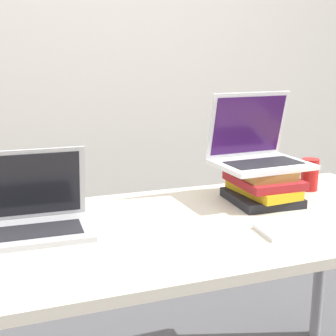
# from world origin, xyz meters

# --- Properties ---
(wall_back) EXTENTS (8.00, 0.05, 2.70)m
(wall_back) POSITION_xyz_m (0.00, 1.58, 1.35)
(wall_back) COLOR silver
(wall_back) RESTS_ON ground_plane
(desk) EXTENTS (1.72, 0.74, 0.75)m
(desk) POSITION_xyz_m (0.00, 0.37, 0.68)
(desk) COLOR beige
(desk) RESTS_ON ground_plane
(laptop_left) EXTENTS (0.35, 0.24, 0.24)m
(laptop_left) POSITION_xyz_m (-0.43, 0.46, 0.80)
(laptop_left) COLOR #B2B2B7
(laptop_left) RESTS_ON desk
(book_stack) EXTENTS (0.23, 0.27, 0.12)m
(book_stack) POSITION_xyz_m (0.36, 0.48, 0.81)
(book_stack) COLOR black
(book_stack) RESTS_ON desk
(laptop_on_books) EXTENTS (0.33, 0.27, 0.26)m
(laptop_on_books) POSITION_xyz_m (0.37, 0.54, 0.93)
(laptop_on_books) COLOR silver
(laptop_on_books) RESTS_ON book_stack
(wireless_keyboard) EXTENTS (0.27, 0.14, 0.01)m
(wireless_keyboard) POSITION_xyz_m (0.33, 0.19, 0.76)
(wireless_keyboard) COLOR white
(wireless_keyboard) RESTS_ON desk
(soda_can) EXTENTS (0.07, 0.07, 0.12)m
(soda_can) POSITION_xyz_m (0.61, 0.55, 0.81)
(soda_can) COLOR red
(soda_can) RESTS_ON desk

